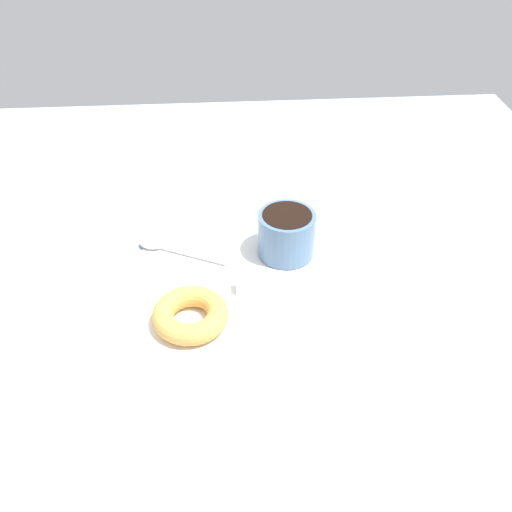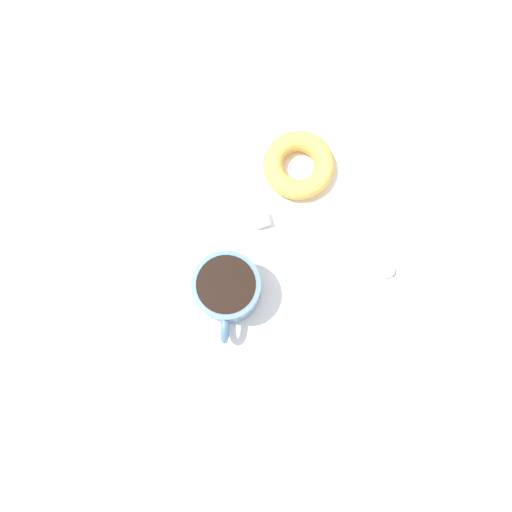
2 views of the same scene
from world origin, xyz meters
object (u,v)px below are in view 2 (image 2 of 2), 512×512
at_px(donut, 299,165).
at_px(sugar_cube, 263,219).
at_px(coffee_cup, 227,289).
at_px(spoon, 366,267).

relative_size(donut, sugar_cube, 5.18).
bearing_deg(sugar_cube, donut, -49.45).
xyz_separation_m(coffee_cup, sugar_cube, (0.08, -0.07, -0.03)).
bearing_deg(spoon, coffee_cup, 84.08).
bearing_deg(donut, sugar_cube, 130.55).
xyz_separation_m(donut, sugar_cube, (-0.06, 0.07, -0.00)).
bearing_deg(spoon, sugar_cube, 48.05).
xyz_separation_m(coffee_cup, spoon, (-0.02, -0.18, -0.03)).
height_order(coffee_cup, donut, coffee_cup).
height_order(spoon, sugar_cube, sugar_cube).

